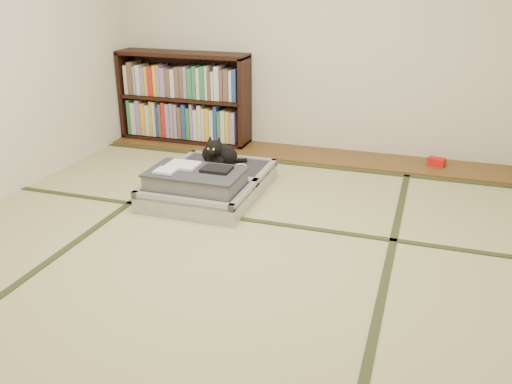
% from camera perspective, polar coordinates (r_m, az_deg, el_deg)
% --- Properties ---
extents(floor, '(4.50, 4.50, 0.00)m').
position_cam_1_polar(floor, '(3.57, -2.54, -5.63)').
color(floor, tan).
rests_on(floor, ground).
extents(wood_strip, '(4.00, 0.50, 0.02)m').
position_cam_1_polar(wood_strip, '(5.34, 5.08, 3.97)').
color(wood_strip, brown).
rests_on(wood_strip, ground).
extents(red_item, '(0.17, 0.13, 0.07)m').
position_cam_1_polar(red_item, '(5.23, 18.46, 3.03)').
color(red_item, red).
rests_on(red_item, wood_strip).
extents(room_shell, '(4.50, 4.50, 4.50)m').
position_cam_1_polar(room_shell, '(3.17, -3.00, 18.48)').
color(room_shell, white).
rests_on(room_shell, ground).
extents(tatami_borders, '(4.00, 4.50, 0.01)m').
position_cam_1_polar(tatami_borders, '(3.99, -0.03, -2.46)').
color(tatami_borders, '#2D381E').
rests_on(tatami_borders, ground).
extents(bookcase, '(1.37, 0.31, 0.92)m').
position_cam_1_polar(bookcase, '(5.71, -7.58, 9.65)').
color(bookcase, black).
rests_on(bookcase, wood_strip).
extents(suitcase, '(0.80, 1.07, 0.32)m').
position_cam_1_polar(suitcase, '(4.31, -5.12, 0.91)').
color(suitcase, '#B3B2B7').
rests_on(suitcase, floor).
extents(cat, '(0.36, 0.36, 0.29)m').
position_cam_1_polar(cat, '(4.52, -3.97, 3.96)').
color(cat, black).
rests_on(cat, suitcase).
extents(cable_coil, '(0.11, 0.11, 0.03)m').
position_cam_1_polar(cable_coil, '(4.51, -1.66, 2.70)').
color(cable_coil, white).
rests_on(cable_coil, suitcase).
extents(hanger, '(0.38, 0.22, 0.01)m').
position_cam_1_polar(hanger, '(4.07, -8.29, -2.10)').
color(hanger, black).
rests_on(hanger, floor).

